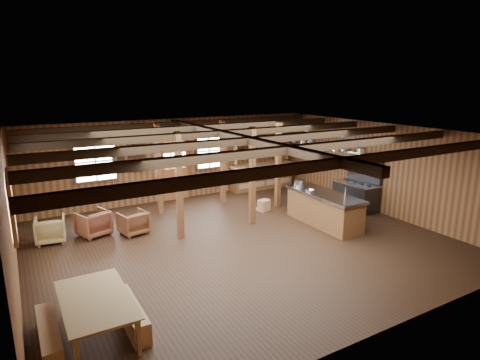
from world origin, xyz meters
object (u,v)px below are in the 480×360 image
at_px(kitchen_island, 324,208).
at_px(armchair_c, 50,230).
at_px(armchair_a, 93,223).
at_px(armchair_b, 133,223).
at_px(commercial_range, 357,191).
at_px(dining_table, 100,316).

relative_size(kitchen_island, armchair_c, 3.46).
distance_m(armchair_a, armchair_b, 1.03).
bearing_deg(commercial_range, dining_table, -162.10).
height_order(armchair_b, armchair_c, armchair_c).
xyz_separation_m(dining_table, armchair_a, (0.74, 4.57, 0.01)).
distance_m(commercial_range, dining_table, 8.99).
bearing_deg(armchair_b, dining_table, 56.47).
height_order(dining_table, armchair_a, armchair_a).
height_order(kitchen_island, dining_table, kitchen_island).
height_order(armchair_a, armchair_c, armchair_a).
relative_size(commercial_range, armchair_a, 2.43).
xyz_separation_m(commercial_range, armchair_b, (-6.86, 1.41, -0.29)).
bearing_deg(armchair_c, kitchen_island, 167.49).
bearing_deg(armchair_c, armchair_a, -177.46).
distance_m(armchair_b, armchair_c, 2.05).
xyz_separation_m(commercial_range, armchair_c, (-8.85, 1.89, -0.28)).
bearing_deg(kitchen_island, armchair_a, 158.01).
bearing_deg(armchair_b, commercial_range, 156.99).
relative_size(kitchen_island, commercial_range, 1.36).
distance_m(commercial_range, armchair_a, 8.02).
bearing_deg(commercial_range, armchair_b, 168.41).
bearing_deg(dining_table, armchair_a, -9.16).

